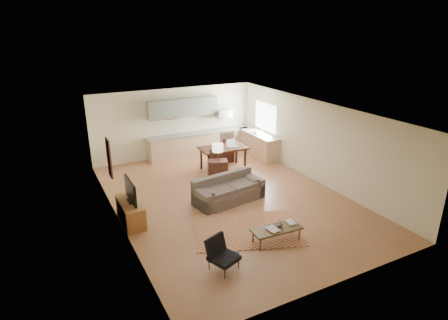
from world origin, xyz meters
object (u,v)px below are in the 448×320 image
coffee_table (276,235)px  dining_table (223,158)px  tv_credenza (131,212)px  console_table (218,171)px  sofa (229,189)px  armchair (224,255)px

coffee_table → dining_table: (1.08, 4.91, 0.23)m
tv_credenza → console_table: size_ratio=1.75×
dining_table → coffee_table: bearing=-100.2°
sofa → console_table: (0.38, 1.50, -0.01)m
tv_credenza → dining_table: 4.60m
armchair → console_table: 4.83m
tv_credenza → console_table: 3.58m
coffee_table → tv_credenza: size_ratio=0.96×
coffee_table → console_table: console_table is taller
coffee_table → tv_credenza: 3.87m
coffee_table → dining_table: size_ratio=0.75×
sofa → coffee_table: 2.50m
coffee_table → console_table: (0.40, 3.99, 0.18)m
coffee_table → sofa: bearing=92.7°
console_table → dining_table: dining_table is taller
armchair → dining_table: size_ratio=0.44×
coffee_table → armchair: bearing=-163.2°
armchair → sofa: bearing=39.2°
sofa → coffee_table: bearing=-99.0°
armchair → console_table: (2.03, 4.38, 0.01)m
tv_credenza → dining_table: size_ratio=0.79×
console_table → dining_table: (0.68, 0.92, 0.05)m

